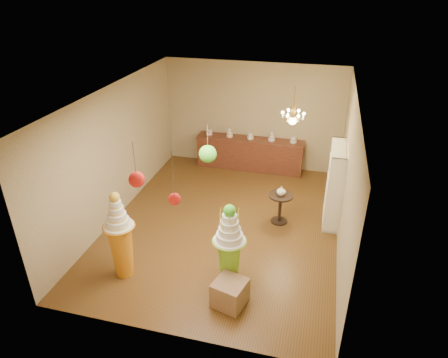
% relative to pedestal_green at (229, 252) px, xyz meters
% --- Properties ---
extents(floor, '(6.50, 6.50, 0.00)m').
position_rel_pedestal_green_xyz_m(floor, '(-0.58, 1.87, -0.72)').
color(floor, '#563717').
rests_on(floor, ground).
extents(ceiling, '(6.50, 6.50, 0.00)m').
position_rel_pedestal_green_xyz_m(ceiling, '(-0.58, 1.87, 2.28)').
color(ceiling, silver).
rests_on(ceiling, ground).
extents(wall_back, '(5.00, 0.04, 3.00)m').
position_rel_pedestal_green_xyz_m(wall_back, '(-0.58, 5.12, 0.78)').
color(wall_back, tan).
rests_on(wall_back, ground).
extents(wall_front, '(5.00, 0.04, 3.00)m').
position_rel_pedestal_green_xyz_m(wall_front, '(-0.58, -1.38, 0.78)').
color(wall_front, tan).
rests_on(wall_front, ground).
extents(wall_left, '(0.04, 6.50, 3.00)m').
position_rel_pedestal_green_xyz_m(wall_left, '(-3.08, 1.87, 0.78)').
color(wall_left, tan).
rests_on(wall_left, ground).
extents(wall_right, '(0.04, 6.50, 3.00)m').
position_rel_pedestal_green_xyz_m(wall_right, '(1.92, 1.87, 0.78)').
color(wall_right, tan).
rests_on(wall_right, ground).
extents(pedestal_green, '(0.68, 0.68, 1.68)m').
position_rel_pedestal_green_xyz_m(pedestal_green, '(0.00, 0.00, 0.00)').
color(pedestal_green, '#78BC29').
rests_on(pedestal_green, floor).
extents(pedestal_orange, '(0.65, 0.65, 1.77)m').
position_rel_pedestal_green_xyz_m(pedestal_orange, '(-1.97, -0.23, -0.01)').
color(pedestal_orange, orange).
rests_on(pedestal_orange, floor).
extents(burlap_riser, '(0.63, 0.63, 0.47)m').
position_rel_pedestal_green_xyz_m(burlap_riser, '(0.13, -0.49, -0.48)').
color(burlap_riser, '#916E4F').
rests_on(burlap_riser, floor).
extents(sideboard, '(3.04, 0.54, 1.16)m').
position_rel_pedestal_green_xyz_m(sideboard, '(-0.58, 4.84, -0.24)').
color(sideboard, '#58291B').
rests_on(sideboard, floor).
extents(shelving_unit, '(0.33, 1.20, 1.80)m').
position_rel_pedestal_green_xyz_m(shelving_unit, '(1.76, 2.67, 0.19)').
color(shelving_unit, white).
rests_on(shelving_unit, floor).
extents(round_table, '(0.67, 0.67, 0.71)m').
position_rel_pedestal_green_xyz_m(round_table, '(0.62, 2.26, -0.26)').
color(round_table, black).
rests_on(round_table, floor).
extents(vase, '(0.22, 0.22, 0.21)m').
position_rel_pedestal_green_xyz_m(vase, '(0.62, 2.26, 0.10)').
color(vase, white).
rests_on(vase, round_table).
extents(pom_red_left, '(0.24, 0.24, 0.71)m').
position_rel_pedestal_green_xyz_m(pom_red_left, '(-1.21, -0.81, 1.69)').
color(pom_red_left, '#453E32').
rests_on(pom_red_left, ceiling).
extents(pom_green_mid, '(0.30, 0.30, 0.72)m').
position_rel_pedestal_green_xyz_m(pom_green_mid, '(-0.45, 0.29, 1.71)').
color(pom_green_mid, '#453E32').
rests_on(pom_green_mid, ceiling).
extents(pom_red_right, '(0.18, 0.18, 0.83)m').
position_rel_pedestal_green_xyz_m(pom_red_right, '(-0.57, -0.96, 1.55)').
color(pom_red_right, '#453E32').
rests_on(pom_red_right, ceiling).
extents(chandelier, '(0.56, 0.56, 0.85)m').
position_rel_pedestal_green_xyz_m(chandelier, '(0.70, 2.83, 1.59)').
color(chandelier, gold).
rests_on(chandelier, ceiling).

